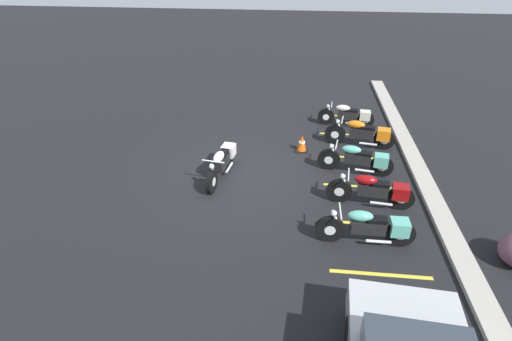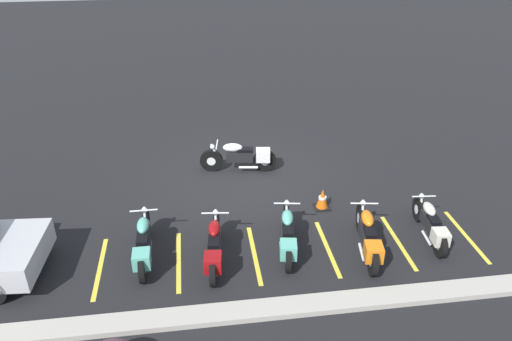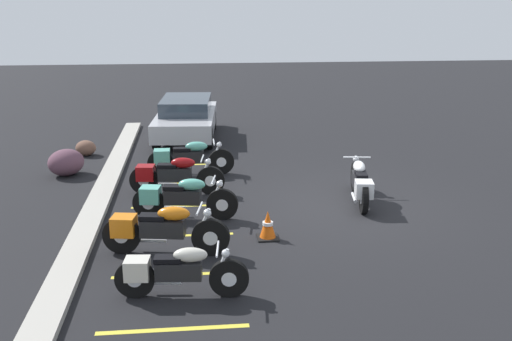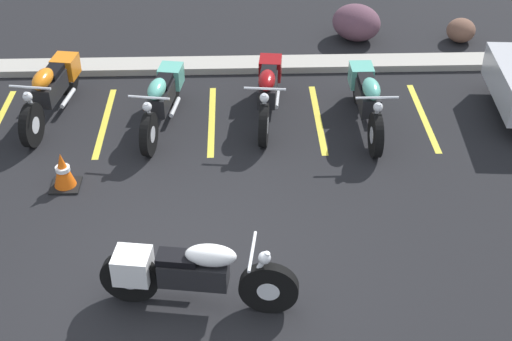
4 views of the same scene
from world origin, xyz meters
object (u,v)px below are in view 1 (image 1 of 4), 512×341
Objects in this scene: parked_bike_3 at (375,191)px; parked_bike_0 at (349,115)px; traffic_cone at (302,144)px; parked_bike_1 at (363,133)px; parked_bike_2 at (359,159)px; parked_bike_4 at (371,227)px; motorcycle_white_featured at (222,162)px.

parked_bike_0 is at bearing -81.42° from parked_bike_3.
parked_bike_1 is at bearing 104.32° from traffic_cone.
parked_bike_2 is at bearing 53.14° from traffic_cone.
parked_bike_4 is (6.53, -0.12, 0.04)m from parked_bike_0.
motorcycle_white_featured is at bearing -34.07° from parked_bike_4.
parked_bike_1 reaches higher than parked_bike_4.
traffic_cone is (-1.25, -1.66, -0.20)m from parked_bike_2.
parked_bike_2 is at bearing 106.41° from motorcycle_white_featured.
parked_bike_3 is (1.07, 4.13, -0.00)m from motorcycle_white_featured.
parked_bike_1 is 1.02× the size of parked_bike_4.
parked_bike_4 reaches higher than traffic_cone.
parked_bike_3 is at bearing 97.23° from parked_bike_0.
motorcycle_white_featured is at bearing -51.24° from traffic_cone.
motorcycle_white_featured is 0.98× the size of parked_bike_1.
traffic_cone is at bearing -70.62° from parked_bike_4.
motorcycle_white_featured is 1.02× the size of parked_bike_2.
parked_bike_0 is 5.02m from parked_bike_3.
parked_bike_1 is 3.40m from parked_bike_3.
parked_bike_0 is at bearing -80.93° from parked_bike_2.
parked_bike_3 is (1.64, 0.20, 0.01)m from parked_bike_2.
motorcycle_white_featured is 4.61m from parked_bike_4.
parked_bike_4 is 4.67m from traffic_cone.
motorcycle_white_featured is 1.00× the size of parked_bike_4.
parked_bike_4 reaches higher than parked_bike_0.
motorcycle_white_featured reaches higher than traffic_cone.
traffic_cone is at bearing -50.75° from parked_bike_3.
motorcycle_white_featured is 4.27m from parked_bike_3.
parked_bike_3 is 0.99× the size of parked_bike_4.
parked_bike_1 reaches higher than motorcycle_white_featured.
parked_bike_1 is 1.02× the size of parked_bike_3.
parked_bike_0 is (-3.95, 3.94, -0.04)m from motorcycle_white_featured.
parked_bike_4 is (2.58, 3.82, -0.00)m from motorcycle_white_featured.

